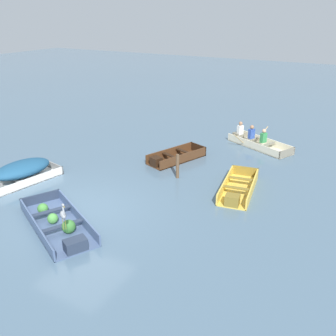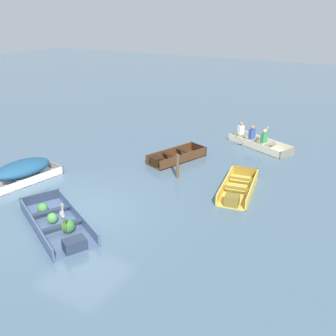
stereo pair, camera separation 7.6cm
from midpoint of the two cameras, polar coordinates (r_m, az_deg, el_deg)
ground_plane at (r=12.02m, az=-13.22°, el=-6.48°), size 80.00×80.00×0.00m
dinghy_slate_blue_foreground at (r=11.28m, az=-16.22°, el=-8.08°), size 3.51×2.65×0.42m
skiff_yellow_near_moored at (r=13.01m, az=10.75°, el=-3.17°), size 1.39×2.78×0.39m
skiff_dark_varnish_mid_moored at (r=15.49m, az=1.16°, el=1.62°), size 1.76×2.72×0.39m
skiff_white_far_moored at (r=14.56m, az=-21.17°, el=-0.33°), size 1.69×2.76×0.74m
rowboat_cream_with_crew at (r=17.66m, az=13.47°, el=3.95°), size 3.22×2.37×0.91m
heron_on_dinghy at (r=10.16m, az=-15.60°, el=-6.75°), size 0.42×0.31×0.84m
mooring_post at (r=13.78m, az=1.62°, el=0.27°), size 0.12×0.12×0.93m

